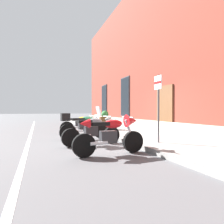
% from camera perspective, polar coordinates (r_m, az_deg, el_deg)
% --- Properties ---
extents(ground_plane, '(140.00, 140.00, 0.00)m').
position_cam_1_polar(ground_plane, '(7.50, 1.03, -8.66)').
color(ground_plane, '#4C4C4F').
extents(sidewalk, '(30.32, 2.42, 0.15)m').
position_cam_1_polar(sidewalk, '(8.03, 9.08, -7.53)').
color(sidewalk, slate).
rests_on(sidewalk, ground_plane).
extents(lane_stripe, '(30.32, 0.12, 0.01)m').
position_cam_1_polar(lane_stripe, '(6.93, -24.50, -9.42)').
color(lane_stripe, silver).
rests_on(lane_stripe, ground_plane).
extents(brick_pub_facade, '(24.32, 5.74, 8.65)m').
position_cam_1_polar(brick_pub_facade, '(11.06, 28.15, 16.82)').
color(brick_pub_facade, maroon).
rests_on(brick_pub_facade, ground_plane).
extents(motorcycle_yellow_naked, '(0.62, 2.03, 0.94)m').
position_cam_1_polar(motorcycle_yellow_naked, '(9.38, -9.42, -3.91)').
color(motorcycle_yellow_naked, black).
rests_on(motorcycle_yellow_naked, ground_plane).
extents(motorcycle_green_touring, '(0.62, 2.08, 1.37)m').
position_cam_1_polar(motorcycle_green_touring, '(7.70, -9.00, -4.17)').
color(motorcycle_green_touring, black).
rests_on(motorcycle_green_touring, ground_plane).
extents(motorcycle_grey_naked, '(0.62, 2.11, 1.00)m').
position_cam_1_polar(motorcycle_grey_naked, '(6.44, -5.85, -5.78)').
color(motorcycle_grey_naked, black).
rests_on(motorcycle_grey_naked, ground_plane).
extents(motorcycle_red_sport, '(0.62, 2.04, 1.08)m').
position_cam_1_polar(motorcycle_red_sport, '(5.04, 0.23, -6.41)').
color(motorcycle_red_sport, black).
rests_on(motorcycle_red_sport, ground_plane).
extents(parking_sign, '(0.36, 0.07, 2.20)m').
position_cam_1_polar(parking_sign, '(6.26, 14.00, 4.06)').
color(parking_sign, '#4C4C51').
rests_on(parking_sign, sidewalk).
extents(barrel_planter, '(0.67, 0.67, 1.03)m').
position_cam_1_polar(barrel_planter, '(10.34, -2.18, -2.93)').
color(barrel_planter, brown).
rests_on(barrel_planter, sidewalk).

